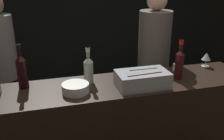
{
  "coord_description": "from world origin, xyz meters",
  "views": [
    {
      "loc": [
        -0.51,
        -1.57,
        1.87
      ],
      "look_at": [
        0.0,
        0.29,
        1.13
      ],
      "focal_mm": 40.0,
      "sensor_mm": 36.0,
      "label": 1
    }
  ],
  "objects_px": {
    "candle_votive": "(176,67)",
    "red_wine_bottle_tall": "(179,63)",
    "white_wine_bottle": "(88,68)",
    "red_wine_bottle_black_foil": "(22,70)",
    "person_in_hoodie": "(153,61)",
    "person_blond_tee": "(3,63)",
    "ice_bin_with_bottles": "(143,78)",
    "wine_glass": "(206,57)",
    "bowl_white": "(75,88)"
  },
  "relations": [
    {
      "from": "candle_votive",
      "to": "red_wine_bottle_tall",
      "type": "height_order",
      "value": "red_wine_bottle_tall"
    },
    {
      "from": "red_wine_bottle_tall",
      "to": "white_wine_bottle",
      "type": "height_order",
      "value": "red_wine_bottle_tall"
    },
    {
      "from": "red_wine_bottle_black_foil",
      "to": "person_in_hoodie",
      "type": "bearing_deg",
      "value": 18.24
    },
    {
      "from": "red_wine_bottle_black_foil",
      "to": "person_blond_tee",
      "type": "xyz_separation_m",
      "value": [
        -0.28,
        0.89,
        -0.21
      ]
    },
    {
      "from": "ice_bin_with_bottles",
      "to": "person_in_hoodie",
      "type": "bearing_deg",
      "value": 59.12
    },
    {
      "from": "white_wine_bottle",
      "to": "candle_votive",
      "type": "bearing_deg",
      "value": 4.01
    },
    {
      "from": "red_wine_bottle_tall",
      "to": "person_blond_tee",
      "type": "distance_m",
      "value": 1.91
    },
    {
      "from": "candle_votive",
      "to": "person_in_hoodie",
      "type": "height_order",
      "value": "person_in_hoodie"
    },
    {
      "from": "white_wine_bottle",
      "to": "person_blond_tee",
      "type": "relative_size",
      "value": 0.18
    },
    {
      "from": "wine_glass",
      "to": "red_wine_bottle_black_foil",
      "type": "xyz_separation_m",
      "value": [
        -1.72,
        -0.05,
        0.05
      ]
    },
    {
      "from": "wine_glass",
      "to": "white_wine_bottle",
      "type": "distance_m",
      "value": 1.2
    },
    {
      "from": "bowl_white",
      "to": "wine_glass",
      "type": "height_order",
      "value": "wine_glass"
    },
    {
      "from": "red_wine_bottle_tall",
      "to": "person_in_hoodie",
      "type": "bearing_deg",
      "value": 86.15
    },
    {
      "from": "candle_votive",
      "to": "white_wine_bottle",
      "type": "relative_size",
      "value": 0.21
    },
    {
      "from": "red_wine_bottle_tall",
      "to": "white_wine_bottle",
      "type": "distance_m",
      "value": 0.78
    },
    {
      "from": "ice_bin_with_bottles",
      "to": "person_in_hoodie",
      "type": "xyz_separation_m",
      "value": [
        0.41,
        0.68,
        -0.11
      ]
    },
    {
      "from": "bowl_white",
      "to": "ice_bin_with_bottles",
      "type": "bearing_deg",
      "value": -3.94
    },
    {
      "from": "candle_votive",
      "to": "white_wine_bottle",
      "type": "bearing_deg",
      "value": -175.99
    },
    {
      "from": "white_wine_bottle",
      "to": "red_wine_bottle_black_foil",
      "type": "relative_size",
      "value": 0.84
    },
    {
      "from": "ice_bin_with_bottles",
      "to": "candle_votive",
      "type": "relative_size",
      "value": 6.55
    },
    {
      "from": "white_wine_bottle",
      "to": "red_wine_bottle_tall",
      "type": "bearing_deg",
      "value": -9.36
    },
    {
      "from": "wine_glass",
      "to": "red_wine_bottle_black_foil",
      "type": "relative_size",
      "value": 0.39
    },
    {
      "from": "ice_bin_with_bottles",
      "to": "bowl_white",
      "type": "height_order",
      "value": "ice_bin_with_bottles"
    },
    {
      "from": "red_wine_bottle_tall",
      "to": "red_wine_bottle_black_foil",
      "type": "bearing_deg",
      "value": 172.72
    },
    {
      "from": "red_wine_bottle_black_foil",
      "to": "person_blond_tee",
      "type": "height_order",
      "value": "person_blond_tee"
    },
    {
      "from": "red_wine_bottle_black_foil",
      "to": "wine_glass",
      "type": "bearing_deg",
      "value": 1.56
    },
    {
      "from": "bowl_white",
      "to": "red_wine_bottle_tall",
      "type": "relative_size",
      "value": 0.61
    },
    {
      "from": "ice_bin_with_bottles",
      "to": "person_in_hoodie",
      "type": "height_order",
      "value": "person_in_hoodie"
    },
    {
      "from": "white_wine_bottle",
      "to": "person_in_hoodie",
      "type": "height_order",
      "value": "person_in_hoodie"
    },
    {
      "from": "wine_glass",
      "to": "person_in_hoodie",
      "type": "relative_size",
      "value": 0.08
    },
    {
      "from": "white_wine_bottle",
      "to": "person_blond_tee",
      "type": "distance_m",
      "value": 1.25
    },
    {
      "from": "bowl_white",
      "to": "person_blond_tee",
      "type": "height_order",
      "value": "person_blond_tee"
    },
    {
      "from": "candle_votive",
      "to": "person_blond_tee",
      "type": "distance_m",
      "value": 1.88
    },
    {
      "from": "person_blond_tee",
      "to": "candle_votive",
      "type": "bearing_deg",
      "value": -133.65
    },
    {
      "from": "white_wine_bottle",
      "to": "person_blond_tee",
      "type": "xyz_separation_m",
      "value": [
        -0.81,
        0.93,
        -0.19
      ]
    },
    {
      "from": "ice_bin_with_bottles",
      "to": "candle_votive",
      "type": "distance_m",
      "value": 0.52
    },
    {
      "from": "person_in_hoodie",
      "to": "ice_bin_with_bottles",
      "type": "bearing_deg",
      "value": 177.38
    },
    {
      "from": "person_in_hoodie",
      "to": "person_blond_tee",
      "type": "height_order",
      "value": "person_in_hoodie"
    },
    {
      "from": "ice_bin_with_bottles",
      "to": "candle_votive",
      "type": "height_order",
      "value": "ice_bin_with_bottles"
    },
    {
      "from": "person_in_hoodie",
      "to": "person_blond_tee",
      "type": "relative_size",
      "value": 1.03
    },
    {
      "from": "person_blond_tee",
      "to": "bowl_white",
      "type": "bearing_deg",
      "value": -164.34
    },
    {
      "from": "red_wine_bottle_black_foil",
      "to": "candle_votive",
      "type": "bearing_deg",
      "value": 0.88
    },
    {
      "from": "wine_glass",
      "to": "person_blond_tee",
      "type": "xyz_separation_m",
      "value": [
        -2.0,
        0.84,
        -0.16
      ]
    },
    {
      "from": "white_wine_bottle",
      "to": "person_in_hoodie",
      "type": "bearing_deg",
      "value": 30.57
    },
    {
      "from": "wine_glass",
      "to": "red_wine_bottle_black_foil",
      "type": "bearing_deg",
      "value": -178.44
    },
    {
      "from": "ice_bin_with_bottles",
      "to": "bowl_white",
      "type": "distance_m",
      "value": 0.54
    },
    {
      "from": "candle_votive",
      "to": "person_blond_tee",
      "type": "bearing_deg",
      "value": 152.35
    },
    {
      "from": "bowl_white",
      "to": "candle_votive",
      "type": "distance_m",
      "value": 1.01
    },
    {
      "from": "ice_bin_with_bottles",
      "to": "red_wine_bottle_black_foil",
      "type": "bearing_deg",
      "value": 165.71
    },
    {
      "from": "ice_bin_with_bottles",
      "to": "red_wine_bottle_tall",
      "type": "xyz_separation_m",
      "value": [
        0.37,
        0.07,
        0.08
      ]
    }
  ]
}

